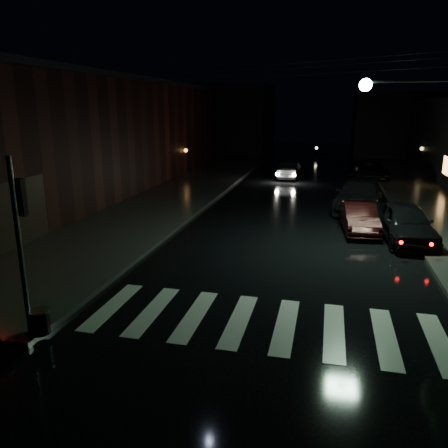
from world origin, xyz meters
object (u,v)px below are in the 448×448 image
Objects in this scene: parked_car_a at (405,223)px; parked_car_b at (359,217)px; parked_car_d at (371,170)px; oncoming_car at (289,170)px; parked_car_c at (359,195)px.

parked_car_b is (-1.74, 1.07, -0.15)m from parked_car_a.
parked_car_a is 0.92× the size of parked_car_d.
parked_car_b is at bearing -101.92° from parked_car_d.
oncoming_car reaches higher than parked_car_b.
parked_car_a is 1.16× the size of oncoming_car.
parked_car_d reaches higher than parked_car_b.
parked_car_a reaches higher than oncoming_car.
parked_car_d is at bearing 83.41° from parked_car_a.
parked_car_a is 5.58m from parked_car_c.
parked_car_c is at bearing 116.11° from oncoming_car.
parked_car_c reaches higher than parked_car_a.
parked_car_c is 11.49m from parked_car_d.
parked_car_d is at bearing -165.38° from oncoming_car.
parked_car_a is 1.19× the size of parked_car_b.
parked_car_a is at bearing -95.60° from parked_car_d.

